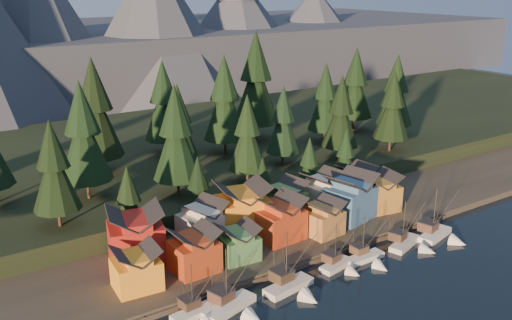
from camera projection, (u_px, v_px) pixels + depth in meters
ground at (366, 297)px, 102.27m from camera, size 500.00×500.00×0.00m
shore_strip at (245, 219)px, 133.67m from camera, size 400.00×50.00×1.50m
hillside at (155, 157)px, 172.52m from camera, size 420.00×100.00×6.00m
dock at (308, 259)px, 115.17m from camera, size 80.00×4.00×1.00m
mountain_ridge at (32, 44)px, 261.01m from camera, size 560.00×190.00×90.00m
boat_0 at (197, 307)px, 95.21m from camera, size 8.74×9.35×10.53m
boat_1 at (234, 300)px, 96.73m from camera, size 11.16×11.73×12.67m
boat_2 at (293, 280)px, 103.09m from camera, size 10.61×11.30×12.68m
boat_3 at (341, 260)px, 111.34m from camera, size 8.27×8.82×10.36m
boat_4 at (368, 253)px, 114.27m from camera, size 9.04×9.85×10.32m
boat_5 at (410, 238)px, 120.45m from camera, size 10.19×10.66×11.24m
boat_6 at (441, 228)px, 124.29m from camera, size 10.47×11.10×12.62m
house_front_0 at (136, 267)px, 101.08m from camera, size 8.54×8.15×7.94m
house_front_1 at (194, 249)px, 107.13m from camera, size 8.39×8.06×8.52m
house_front_2 at (238, 241)px, 112.06m from camera, size 7.85×7.91×7.10m
house_front_3 at (279, 217)px, 120.44m from camera, size 9.79×9.39×9.41m
house_front_4 at (322, 216)px, 123.11m from camera, size 8.25×8.77×7.61m
house_front_5 at (350, 195)px, 130.50m from camera, size 11.85×11.12×10.74m
house_front_6 at (377, 191)px, 135.79m from camera, size 10.41×10.00×9.07m
house_back_0 at (136, 234)px, 110.21m from camera, size 12.32×12.03×11.10m
house_back_1 at (202, 222)px, 117.87m from camera, size 10.14×10.21×9.38m
house_back_2 at (242, 207)px, 122.95m from camera, size 12.49×11.82×11.34m
house_back_3 at (284, 200)px, 130.15m from camera, size 10.05×9.20×9.18m
house_back_4 at (324, 191)px, 134.70m from camera, size 9.85×9.55×9.62m
house_back_5 at (356, 182)px, 141.84m from camera, size 8.32×8.42×8.93m
tree_hill_2 at (54, 169)px, 113.39m from camera, size 9.69×9.69×22.58m
tree_hill_3 at (83, 135)px, 127.35m from camera, size 11.87×11.87×27.65m
tree_hill_4 at (95, 111)px, 142.99m from camera, size 13.10×13.10×30.52m
tree_hill_5 at (176, 136)px, 129.22m from camera, size 11.34×11.34×26.43m
tree_hill_6 at (178, 125)px, 145.82m from camera, size 10.09×10.09×23.50m
tree_hill_7 at (247, 135)px, 137.86m from camera, size 9.67×9.67×22.53m
tree_hill_8 at (225, 101)px, 160.04m from camera, size 12.38×12.38×28.84m
tree_hill_9 at (283, 122)px, 151.99m from camera, size 9.43×9.43×21.96m
tree_hill_10 at (256, 81)px, 174.00m from camera, size 14.62×14.62×34.05m
tree_hill_11 at (341, 114)px, 156.23m from camera, size 10.25×10.25×23.88m
tree_hill_12 at (325, 99)px, 173.00m from camera, size 10.59×10.59×24.68m
tree_hill_13 at (392, 107)px, 164.19m from camera, size 10.31×10.31×24.01m
tree_hill_14 at (355, 85)px, 186.83m from camera, size 11.84×11.84×27.58m
tree_hill_15 at (164, 103)px, 160.77m from camera, size 11.68×11.68×27.22m
tree_hill_17 at (396, 93)px, 178.05m from camera, size 11.42×11.42×26.60m
tree_shore_0 at (129, 203)px, 115.65m from camera, size 7.53×7.53×17.54m
tree_shore_1 at (198, 189)px, 124.27m from camera, size 7.22×7.22×16.83m
tree_shore_2 at (263, 182)px, 133.86m from camera, size 5.82×5.82×13.55m
tree_shore_3 at (309, 166)px, 140.87m from camera, size 6.94×6.94×16.17m
tree_shore_4 at (345, 157)px, 147.19m from camera, size 7.09×7.09×16.52m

